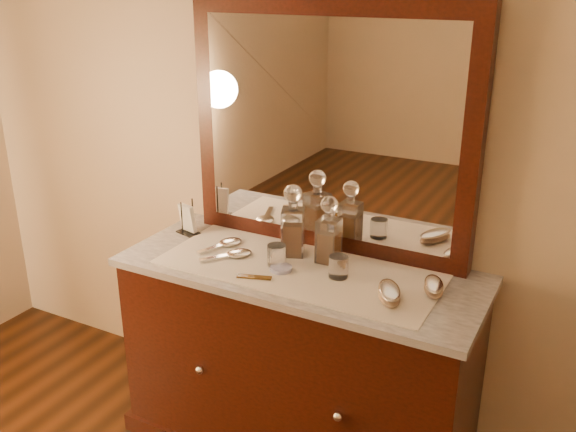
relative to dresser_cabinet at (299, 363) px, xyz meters
The scene contains 17 objects.
dresser_cabinet is the anchor object (origin of this frame).
knob_left 0.42m from the dresser_cabinet, 136.47° to the right, with size 0.04×0.04×0.04m, color silver.
knob_right 0.42m from the dresser_cabinet, 43.53° to the right, with size 0.04×0.04×0.04m, color silver.
marble_top 0.42m from the dresser_cabinet, ahead, with size 1.44×0.59×0.03m, color silver.
mirror_frame 0.97m from the dresser_cabinet, 90.00° to the left, with size 1.20×0.08×1.00m, color black.
mirror_glass 0.96m from the dresser_cabinet, 90.00° to the left, with size 1.06×0.01×0.86m, color white.
lace_runner 0.44m from the dresser_cabinet, 90.00° to the right, with size 1.10×0.45×0.00m, color white.
pin_dish 0.46m from the dresser_cabinet, 127.42° to the right, with size 0.09×0.09×0.02m, color white.
comb 0.49m from the dresser_cabinet, 122.17° to the right, with size 0.13×0.02×0.01m, color brown.
napkin_rack 0.78m from the dresser_cabinet, behind, with size 0.12×0.09×0.15m.
decanter_left 0.57m from the dresser_cabinet, 130.71° to the left, with size 0.12×0.12×0.30m.
decanter_right 0.56m from the dresser_cabinet, 51.49° to the left, with size 0.08×0.08×0.28m.
brush_near 0.62m from the dresser_cabinet, 12.50° to the right, with size 0.14×0.19×0.05m.
brush_far 0.70m from the dresser_cabinet, ahead, with size 0.12×0.17×0.04m.
hand_mirror_outer 0.58m from the dresser_cabinet, behind, with size 0.12×0.22×0.02m.
hand_mirror_inner 0.53m from the dresser_cabinet, behind, with size 0.18×0.21×0.02m.
tumblers 0.49m from the dresser_cabinet, 27.39° to the right, with size 0.33×0.09×0.08m.
Camera 1 is at (1.01, -0.04, 1.93)m, focal length 39.35 mm.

